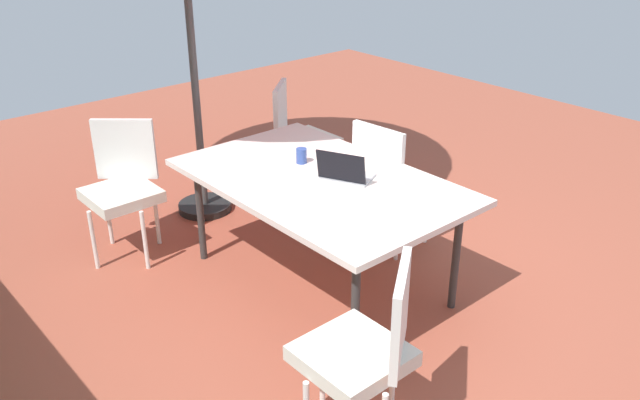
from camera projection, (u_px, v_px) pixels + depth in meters
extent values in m
cube|color=#9E4C38|center=(320.00, 282.00, 4.60)|extent=(10.00, 10.00, 0.02)
cube|color=silver|center=(320.00, 181.00, 4.27)|extent=(1.88, 1.17, 0.04)
cylinder|color=#333333|center=(456.00, 258.00, 4.15)|extent=(0.05, 0.05, 0.73)
cylinder|color=#333333|center=(296.00, 180.00, 5.23)|extent=(0.05, 0.05, 0.73)
cylinder|color=#333333|center=(355.00, 311.00, 3.64)|extent=(0.05, 0.05, 0.73)
cylinder|color=#333333|center=(200.00, 213.00, 4.71)|extent=(0.05, 0.05, 0.73)
cylinder|color=#4C4C4C|center=(192.00, 60.00, 5.04)|extent=(0.06, 0.06, 2.53)
cylinder|color=black|center=(205.00, 206.00, 5.57)|extent=(0.44, 0.44, 0.06)
cube|color=silver|center=(394.00, 184.00, 4.87)|extent=(0.46, 0.46, 0.08)
cube|color=white|center=(378.00, 158.00, 4.62)|extent=(0.44, 0.08, 0.45)
cylinder|color=white|center=(427.00, 216.00, 4.99)|extent=(0.03, 0.03, 0.45)
cylinder|color=white|center=(389.00, 201.00, 5.21)|extent=(0.03, 0.03, 0.45)
cylinder|color=white|center=(397.00, 232.00, 4.75)|extent=(0.03, 0.03, 0.45)
cylinder|color=white|center=(359.00, 216.00, 4.98)|extent=(0.03, 0.03, 0.45)
cube|color=silver|center=(305.00, 142.00, 5.66)|extent=(0.46, 0.46, 0.08)
cube|color=white|center=(280.00, 111.00, 5.57)|extent=(0.32, 0.35, 0.45)
cylinder|color=white|center=(324.00, 180.00, 5.59)|extent=(0.03, 0.03, 0.45)
cylinder|color=white|center=(329.00, 163.00, 5.92)|extent=(0.03, 0.03, 0.45)
cylinder|color=white|center=(282.00, 178.00, 5.63)|extent=(0.03, 0.03, 0.45)
cylinder|color=white|center=(289.00, 162.00, 5.95)|extent=(0.03, 0.03, 0.45)
cube|color=silver|center=(352.00, 356.00, 3.10)|extent=(0.46, 0.46, 0.08)
cube|color=white|center=(400.00, 314.00, 2.95)|extent=(0.29, 0.37, 0.45)
cylinder|color=white|center=(322.00, 370.00, 3.41)|extent=(0.03, 0.03, 0.45)
cylinder|color=white|center=(393.00, 380.00, 3.34)|extent=(0.03, 0.03, 0.45)
cube|color=silver|center=(121.00, 195.00, 4.69)|extent=(0.46, 0.46, 0.08)
cube|color=white|center=(125.00, 149.00, 4.77)|extent=(0.32, 0.35, 0.45)
cylinder|color=white|center=(93.00, 240.00, 4.65)|extent=(0.03, 0.03, 0.45)
cylinder|color=white|center=(145.00, 240.00, 4.64)|extent=(0.03, 0.03, 0.45)
cylinder|color=white|center=(109.00, 217.00, 4.97)|extent=(0.03, 0.03, 0.45)
cylinder|color=white|center=(157.00, 217.00, 4.97)|extent=(0.03, 0.03, 0.45)
cube|color=#B7B7BC|center=(347.00, 177.00, 4.26)|extent=(0.38, 0.33, 0.02)
cube|color=black|center=(341.00, 167.00, 4.13)|extent=(0.31, 0.18, 0.20)
cylinder|color=#334C99|center=(301.00, 156.00, 4.47)|extent=(0.07, 0.07, 0.10)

